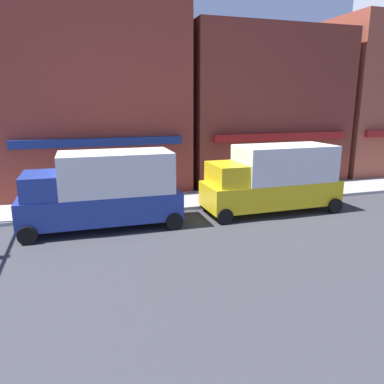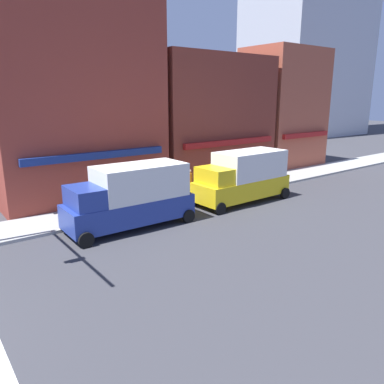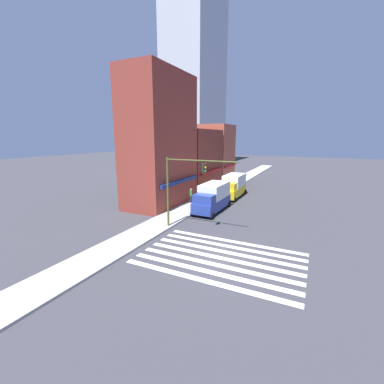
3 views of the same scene
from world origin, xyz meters
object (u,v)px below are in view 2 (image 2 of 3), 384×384
object	(u,v)px
box_truck_yellow	(243,176)
pedestrian_white_shirt	(131,193)
pedestrian_green_top	(129,187)
box_truck_blue	(131,196)
pedestrian_orange_vest	(190,183)

from	to	relation	value
box_truck_yellow	pedestrian_white_shirt	bearing A→B (deg)	160.19
box_truck_yellow	pedestrian_white_shirt	world-z (taller)	box_truck_yellow
box_truck_yellow	pedestrian_green_top	distance (m)	6.79
box_truck_blue	pedestrian_green_top	distance (m)	3.94
box_truck_yellow	pedestrian_orange_vest	size ratio (longest dim) A/B	3.52
pedestrian_white_shirt	pedestrian_green_top	distance (m)	1.45
box_truck_blue	box_truck_yellow	world-z (taller)	same
box_truck_blue	pedestrian_green_top	world-z (taller)	box_truck_blue
pedestrian_white_shirt	pedestrian_green_top	bearing A→B (deg)	-148.25
box_truck_yellow	pedestrian_orange_vest	bearing A→B (deg)	135.43
pedestrian_orange_vest	box_truck_yellow	bearing A→B (deg)	9.40
box_truck_blue	pedestrian_orange_vest	xyz separation A→B (m)	(5.20, 2.23, -0.51)
pedestrian_white_shirt	box_truck_blue	bearing A→B (deg)	27.70
pedestrian_white_shirt	pedestrian_green_top	xyz separation A→B (m)	(0.59, 1.32, 0.00)
box_truck_blue	box_truck_yellow	bearing A→B (deg)	0.56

